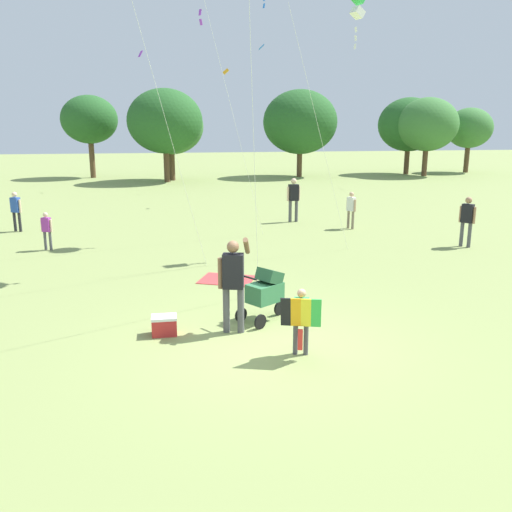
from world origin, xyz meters
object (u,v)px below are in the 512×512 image
(child_with_butterfly_kite, at_px, (301,316))
(picnic_blanket, at_px, (227,280))
(kite_green_novelty, at_px, (357,7))
(cooler_box, at_px, (164,325))
(person_red_shirt, at_px, (351,207))
(person_sitting_far, at_px, (467,218))
(person_kid_running, at_px, (293,196))
(person_back_turned, at_px, (16,208))
(person_couple_left, at_px, (47,228))
(person_adult_flyer, at_px, (233,278))
(stroller, at_px, (266,290))

(child_with_butterfly_kite, distance_m, picnic_blanket, 4.62)
(kite_green_novelty, xyz_separation_m, cooler_box, (-5.41, -5.87, -6.54))
(person_red_shirt, bearing_deg, person_sitting_far, -53.07)
(person_kid_running, height_order, person_back_turned, person_kid_running)
(child_with_butterfly_kite, relative_size, kite_green_novelty, 0.16)
(kite_green_novelty, relative_size, person_kid_running, 4.29)
(person_couple_left, xyz_separation_m, picnic_blanket, (4.90, -3.99, -0.66))
(person_kid_running, bearing_deg, child_with_butterfly_kite, -102.64)
(kite_green_novelty, height_order, person_sitting_far, kite_green_novelty)
(kite_green_novelty, bearing_deg, person_adult_flyer, -125.00)
(child_with_butterfly_kite, bearing_deg, person_red_shirt, 66.82)
(person_sitting_far, xyz_separation_m, picnic_blanket, (-7.57, -2.36, -0.89))
(person_adult_flyer, distance_m, cooler_box, 1.51)
(child_with_butterfly_kite, xyz_separation_m, person_kid_running, (2.67, 11.88, 0.30))
(stroller, bearing_deg, picnic_blanket, 98.64)
(stroller, bearing_deg, person_red_shirt, 61.43)
(stroller, bearing_deg, person_adult_flyer, -143.39)
(child_with_butterfly_kite, xyz_separation_m, person_red_shirt, (4.37, 10.20, 0.10))
(person_kid_running, distance_m, picnic_blanket, 8.16)
(cooler_box, bearing_deg, kite_green_novelty, 47.35)
(person_adult_flyer, height_order, person_red_shirt, person_adult_flyer)
(person_back_turned, distance_m, cooler_box, 11.54)
(kite_green_novelty, height_order, cooler_box, kite_green_novelty)
(child_with_butterfly_kite, xyz_separation_m, cooler_box, (-2.20, 1.25, -0.50))
(person_couple_left, distance_m, person_back_turned, 3.51)
(person_adult_flyer, xyz_separation_m, person_couple_left, (-4.65, 7.33, -0.35))
(person_adult_flyer, bearing_deg, child_with_butterfly_kite, -50.98)
(person_sitting_far, relative_size, person_couple_left, 1.34)
(person_back_turned, height_order, picnic_blanket, person_back_turned)
(child_with_butterfly_kite, bearing_deg, person_back_turned, 121.88)
(child_with_butterfly_kite, relative_size, picnic_blanket, 0.89)
(stroller, xyz_separation_m, person_kid_running, (2.94, 10.20, 0.37))
(child_with_butterfly_kite, bearing_deg, person_sitting_far, 45.03)
(person_couple_left, bearing_deg, stroller, -52.01)
(person_kid_running, bearing_deg, picnic_blanket, -114.58)
(stroller, distance_m, kite_green_novelty, 8.90)
(child_with_butterfly_kite, xyz_separation_m, kite_green_novelty, (3.21, 7.13, 6.03))
(stroller, distance_m, person_sitting_far, 8.84)
(person_sitting_far, distance_m, picnic_blanket, 7.98)
(person_couple_left, xyz_separation_m, person_back_turned, (-1.62, 3.11, 0.14))
(person_back_turned, relative_size, cooler_box, 3.08)
(person_adult_flyer, distance_m, person_couple_left, 8.69)
(stroller, height_order, person_back_turned, person_back_turned)
(stroller, bearing_deg, person_kid_running, 73.93)
(person_adult_flyer, relative_size, picnic_blanket, 1.42)
(person_red_shirt, height_order, person_sitting_far, person_sitting_far)
(kite_green_novelty, bearing_deg, person_kid_running, 96.59)
(person_kid_running, bearing_deg, stroller, -106.07)
(person_sitting_far, bearing_deg, child_with_butterfly_kite, -134.97)
(stroller, relative_size, cooler_box, 2.35)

